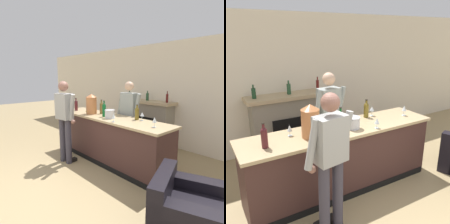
{
  "view_description": "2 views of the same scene",
  "coord_description": "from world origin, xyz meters",
  "views": [
    {
      "loc": [
        2.93,
        -0.98,
        1.86
      ],
      "look_at": [
        -0.36,
        2.04,
        1.07
      ],
      "focal_mm": 32.0,
      "sensor_mm": 36.0,
      "label": 1
    },
    {
      "loc": [
        -2.04,
        -1.11,
        2.37
      ],
      "look_at": [
        -0.04,
        2.26,
        1.11
      ],
      "focal_mm": 40.0,
      "sensor_mm": 36.0,
      "label": 2
    }
  ],
  "objects": [
    {
      "name": "ground_plane",
      "position": [
        0.0,
        0.0,
        0.0
      ],
      "size": [
        24.0,
        24.0,
        0.0
      ],
      "primitive_type": "plane",
      "color": "#9A835A"
    },
    {
      "name": "wall_back_panel",
      "position": [
        0.0,
        3.72,
        1.38
      ],
      "size": [
        12.0,
        0.07,
        2.75
      ],
      "color": "beige",
      "rests_on": "ground_plane"
    },
    {
      "name": "bar_counter",
      "position": [
        -0.23,
        1.83,
        0.51
      ],
      "size": [
        3.01,
        0.73,
        1.01
      ],
      "color": "#3F2622",
      "rests_on": "ground_plane"
    },
    {
      "name": "fireplace_stone",
      "position": [
        -0.47,
        3.46,
        0.62
      ],
      "size": [
        1.64,
        0.52,
        1.5
      ],
      "color": "gray",
      "rests_on": "ground_plane"
    },
    {
      "name": "armchair_black",
      "position": [
        1.93,
        1.07,
        0.27
      ],
      "size": [
        1.02,
        1.08,
        0.73
      ],
      "color": "black",
      "rests_on": "ground_plane"
    },
    {
      "name": "person_customer",
      "position": [
        -0.83,
        1.1,
        0.98
      ],
      "size": [
        0.65,
        0.34,
        1.77
      ],
      "color": "#3B3743",
      "rests_on": "ground_plane"
    },
    {
      "name": "person_bartender",
      "position": [
        -0.15,
        2.37,
        0.97
      ],
      "size": [
        0.66,
        0.34,
        1.76
      ],
      "color": "#232823",
      "rests_on": "ground_plane"
    },
    {
      "name": "copper_dispenser",
      "position": [
        -0.77,
        1.76,
        1.24
      ],
      "size": [
        0.25,
        0.29,
        0.46
      ],
      "color": "#B96F40",
      "rests_on": "bar_counter"
    },
    {
      "name": "ice_bucket_steel",
      "position": [
        -0.1,
        1.73,
        1.1
      ],
      "size": [
        0.21,
        0.21,
        0.18
      ],
      "color": "silver",
      "rests_on": "bar_counter"
    },
    {
      "name": "wine_bottle_port_short",
      "position": [
        -0.61,
        1.94,
        1.16
      ],
      "size": [
        0.08,
        0.08,
        0.33
      ],
      "color": "brown",
      "rests_on": "bar_counter"
    },
    {
      "name": "wine_bottle_cabernet_heavy",
      "position": [
        -0.3,
        1.75,
        1.17
      ],
      "size": [
        0.08,
        0.08,
        0.35
      ],
      "color": "#0E5824",
      "rests_on": "bar_counter"
    },
    {
      "name": "wine_bottle_burgundy_dark",
      "position": [
        -1.39,
        1.75,
        1.16
      ],
      "size": [
        0.08,
        0.08,
        0.32
      ],
      "color": "#4A191E",
      "rests_on": "bar_counter"
    },
    {
      "name": "wine_bottle_chardonnay_pale",
      "position": [
        0.37,
        2.04,
        1.15
      ],
      "size": [
        0.08,
        0.08,
        0.3
      ],
      "color": "brown",
      "rests_on": "bar_counter"
    },
    {
      "name": "wine_glass_by_dispenser",
      "position": [
        0.98,
        1.79,
        1.13
      ],
      "size": [
        0.07,
        0.07,
        0.18
      ],
      "color": "silver",
      "rests_on": "bar_counter"
    },
    {
      "name": "wine_glass_back_row",
      "position": [
        -1.0,
        1.94,
        1.12
      ],
      "size": [
        0.07,
        0.07,
        0.16
      ],
      "color": "silver",
      "rests_on": "bar_counter"
    },
    {
      "name": "wine_glass_mid_counter",
      "position": [
        0.5,
        2.05,
        1.13
      ],
      "size": [
        0.08,
        0.08,
        0.17
      ],
      "color": "silver",
      "rests_on": "bar_counter"
    },
    {
      "name": "wine_glass_near_bucket",
      "position": [
        0.21,
        1.56,
        1.12
      ],
      "size": [
        0.07,
        0.07,
        0.16
      ],
      "color": "silver",
      "rests_on": "bar_counter"
    }
  ]
}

